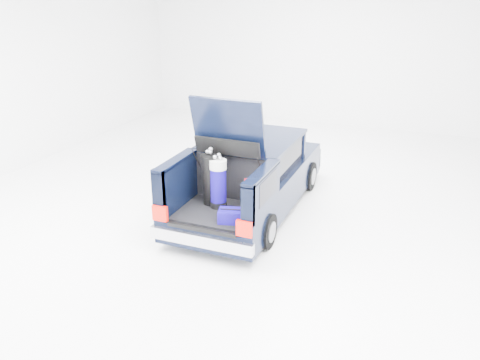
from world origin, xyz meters
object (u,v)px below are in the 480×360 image
at_px(red_suitcase, 254,194).
at_px(black_golf_bag, 210,179).
at_px(blue_golf_bag, 218,183).
at_px(blue_duffel, 232,216).
at_px(car, 252,176).

distance_m(red_suitcase, black_golf_bag, 0.79).
bearing_deg(blue_golf_bag, black_golf_bag, 157.53).
xyz_separation_m(black_golf_bag, blue_golf_bag, (0.19, -0.07, -0.02)).
bearing_deg(blue_duffel, red_suitcase, 64.65).
distance_m(red_suitcase, blue_golf_bag, 0.63).
bearing_deg(black_golf_bag, car, 88.80).
bearing_deg(blue_golf_bag, red_suitcase, 17.10).
distance_m(car, blue_golf_bag, 1.48).
relative_size(car, blue_golf_bag, 4.80).
bearing_deg(car, black_golf_bag, -100.46).
distance_m(car, red_suitcase, 1.34).
height_order(car, red_suitcase, car).
height_order(blue_golf_bag, blue_duffel, blue_golf_bag).
xyz_separation_m(red_suitcase, black_golf_bag, (-0.75, -0.13, 0.21)).
bearing_deg(red_suitcase, blue_duffel, -124.39).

